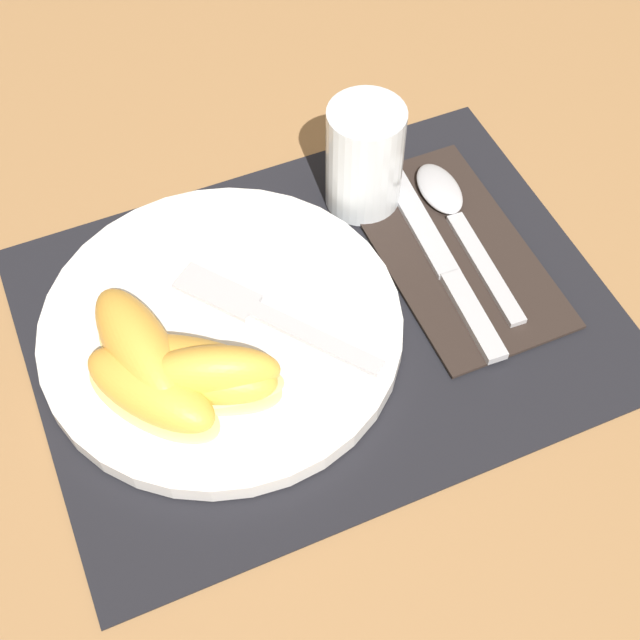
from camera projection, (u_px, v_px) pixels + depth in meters
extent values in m
plane|color=#A37547|center=(321.00, 318.00, 0.70)|extent=(3.00, 3.00, 0.00)
cube|color=black|center=(321.00, 317.00, 0.70)|extent=(0.45, 0.33, 0.00)
cylinder|color=white|center=(222.00, 328.00, 0.68)|extent=(0.28, 0.28, 0.02)
cylinder|color=silver|center=(365.00, 158.00, 0.73)|extent=(0.06, 0.06, 0.10)
cylinder|color=#F9AD19|center=(363.00, 188.00, 0.76)|extent=(0.05, 0.05, 0.03)
cube|color=#2D231E|center=(453.00, 251.00, 0.73)|extent=(0.12, 0.22, 0.00)
cube|color=#BCBCC1|center=(473.00, 315.00, 0.69)|extent=(0.02, 0.09, 0.01)
cube|color=#BCBCC1|center=(417.00, 218.00, 0.75)|extent=(0.03, 0.13, 0.01)
cube|color=#BCBCC1|center=(485.00, 267.00, 0.72)|extent=(0.02, 0.12, 0.01)
ellipsoid|color=#BCBCC1|center=(439.00, 189.00, 0.76)|extent=(0.04, 0.06, 0.01)
cube|color=#BCBCC1|center=(316.00, 339.00, 0.66)|extent=(0.08, 0.10, 0.00)
cube|color=#BCBCC1|center=(218.00, 292.00, 0.69)|extent=(0.06, 0.07, 0.00)
ellipsoid|color=#F4DB84|center=(143.00, 361.00, 0.65)|extent=(0.07, 0.13, 0.01)
ellipsoid|color=#F9B242|center=(139.00, 347.00, 0.63)|extent=(0.06, 0.12, 0.05)
ellipsoid|color=#F4DB84|center=(154.00, 400.00, 0.63)|extent=(0.10, 0.12, 0.01)
ellipsoid|color=#F9B242|center=(150.00, 389.00, 0.62)|extent=(0.10, 0.11, 0.04)
ellipsoid|color=#F4DB84|center=(191.00, 380.00, 0.64)|extent=(0.14, 0.12, 0.01)
ellipsoid|color=#F9B242|center=(189.00, 369.00, 0.63)|extent=(0.13, 0.11, 0.04)
ellipsoid|color=#F4DB84|center=(212.00, 387.00, 0.64)|extent=(0.11, 0.07, 0.01)
ellipsoid|color=#F9B242|center=(209.00, 373.00, 0.62)|extent=(0.11, 0.07, 0.05)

